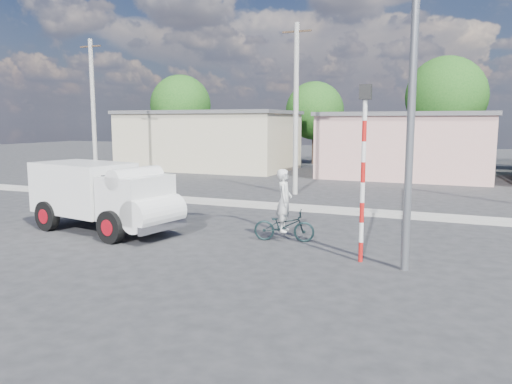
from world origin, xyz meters
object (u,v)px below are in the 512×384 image
at_px(truck, 104,195).
at_px(bicycle, 284,225).
at_px(cyclist, 284,211).
at_px(traffic_pole, 363,158).
at_px(streetlight, 406,55).

height_order(truck, bicycle, truck).
distance_m(truck, cyclist, 5.74).
bearing_deg(truck, bicycle, 21.40).
xyz_separation_m(truck, cyclist, (5.65, 1.02, -0.29)).
bearing_deg(traffic_pole, truck, 178.03).
xyz_separation_m(cyclist, traffic_pole, (2.49, -1.30, 1.68)).
relative_size(truck, streetlight, 0.61).
bearing_deg(truck, traffic_pole, 9.18).
relative_size(bicycle, traffic_pole, 0.41).
bearing_deg(traffic_pole, cyclist, 152.44).
height_order(bicycle, cyclist, cyclist).
xyz_separation_m(traffic_pole, streetlight, (0.94, -0.30, 2.37)).
distance_m(bicycle, traffic_pole, 3.53).
bearing_deg(bicycle, streetlight, -127.31).
bearing_deg(bicycle, traffic_pole, -129.86).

